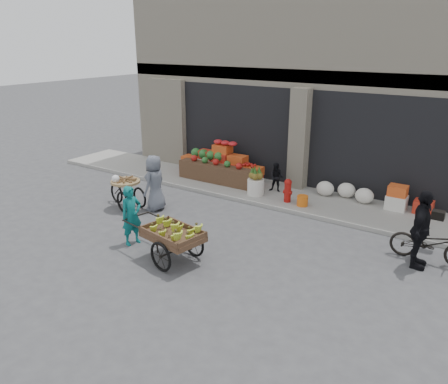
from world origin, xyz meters
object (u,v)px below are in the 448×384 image
Objects in this scene: pineapple_bin at (256,187)px; tricycle_cart at (126,189)px; banana_cart at (171,232)px; vendor_woman at (132,215)px; vendor_grey at (155,183)px; bicycle at (431,243)px; seated_person at (276,177)px; orange_bucket at (302,201)px; cyclist at (421,230)px; fire_hydrant at (288,189)px.

tricycle_cart is (-2.75, -2.77, 0.20)m from pineapple_bin.
tricycle_cart reaches higher than banana_cart.
banana_cart is 1.63× the size of vendor_woman.
pineapple_bin is 3.14m from vendor_grey.
tricycle_cart is at bearing -134.78° from pineapple_bin.
seated_person is at bearing 64.78° from bicycle.
pineapple_bin is 0.75m from seated_person.
banana_cart is at bearing -84.56° from pineapple_bin.
bicycle is (4.83, -2.06, -0.13)m from seated_person.
seated_person is 0.64× the size of tricycle_cart.
vendor_woman reaches higher than tricycle_cart.
orange_bucket is 0.20× the size of vendor_grey.
tricycle_cart is (-3.15, -3.37, -0.02)m from seated_person.
banana_cart is 3.18m from vendor_grey.
orange_bucket is at bearing 44.20° from tricycle_cart.
orange_bucket is at bearing -3.58° from pineapple_bin.
vendor_woman is at bearing -114.68° from seated_person.
banana_cart is (0.03, -5.15, 0.10)m from seated_person.
tricycle_cart is at bearing 62.58° from vendor_woman.
vendor_grey is 7.24m from bicycle.
cyclist is (5.03, -1.86, 0.50)m from pineapple_bin.
vendor_grey is at bearing -146.64° from orange_bucket.
vendor_grey is (-1.94, -2.43, 0.44)m from pineapple_bin.
fire_hydrant is 0.44× the size of vendor_grey.
orange_bucket is 0.19× the size of bicycle.
pineapple_bin is 1.62× the size of orange_bucket.
banana_cart is 3.65m from tricycle_cart.
seated_person reaches higher than banana_cart.
vendor_grey reaches higher than banana_cart.
vendor_woman reaches higher than pineapple_bin.
bicycle is at bearing -33.15° from seated_person.
bicycle is at bearing -28.63° from cyclist.
orange_bucket is 0.22× the size of tricycle_cart.
vendor_woman is 0.90× the size of vendor_grey.
fire_hydrant is 2.22× the size of orange_bucket.
fire_hydrant is 0.55m from orange_bucket.
fire_hydrant is at bearing 47.90° from tricycle_cart.
vendor_woman is at bearing -101.68° from pineapple_bin.
orange_bucket is 5.12m from tricycle_cart.
orange_bucket is 0.22× the size of vendor_woman.
tricycle_cart reaches higher than pineapple_bin.
vendor_woman is 0.83× the size of cyclist.
seated_person is at bearing -0.69° from vendor_woman.
bicycle is (7.98, 1.31, -0.11)m from tricycle_cart.
bicycle is (7.17, 0.96, -0.36)m from vendor_grey.
cyclist is at bearing 19.30° from tricycle_cart.
seated_person reaches higher than orange_bucket.
orange_bucket is 3.88m from bicycle.
pineapple_bin is 0.22× the size of banana_cart.
vendor_woman is at bearing -28.78° from tricycle_cart.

